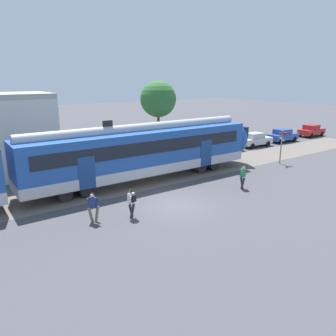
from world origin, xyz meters
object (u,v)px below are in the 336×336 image
object	(u,v)px
parked_car_blue	(283,135)
pedestrian_white	(132,201)
parked_car_red	(311,130)
crossing_signal	(282,142)
commuter_train	(20,169)
parked_car_white	(225,144)
parked_car_silver	(255,140)
pedestrian_navy	(93,205)
pedestrian_green	(242,175)

from	to	relation	value
parked_car_blue	pedestrian_white	bearing A→B (deg)	-160.23
parked_car_red	crossing_signal	bearing A→B (deg)	-156.50
commuter_train	parked_car_blue	world-z (taller)	commuter_train
parked_car_white	parked_car_silver	size ratio (longest dim) A/B	0.98
commuter_train	parked_car_red	world-z (taller)	commuter_train
pedestrian_white	parked_car_silver	xyz separation A→B (m)	(20.91, 9.32, -0.21)
commuter_train	pedestrian_white	bearing A→B (deg)	-51.14
pedestrian_white	parked_car_blue	bearing A→B (deg)	19.77
pedestrian_navy	parked_car_red	size ratio (longest dim) A/B	0.41
crossing_signal	parked_car_white	bearing A→B (deg)	94.75
commuter_train	pedestrian_white	size ratio (longest dim) A/B	22.83
commuter_train	parked_car_white	size ratio (longest dim) A/B	9.50
commuter_train	pedestrian_white	world-z (taller)	commuter_train
pedestrian_white	crossing_signal	xyz separation A→B (m)	(16.76, 2.80, 1.02)
crossing_signal	pedestrian_green	bearing A→B (deg)	-160.47
parked_car_silver	parked_car_red	world-z (taller)	same
crossing_signal	pedestrian_navy	bearing A→B (deg)	-173.37
pedestrian_green	parked_car_white	bearing A→B (deg)	51.23
pedestrian_white	pedestrian_green	world-z (taller)	same
parked_car_silver	crossing_signal	size ratio (longest dim) A/B	1.36
parked_car_silver	pedestrian_white	bearing A→B (deg)	-155.98
pedestrian_navy	parked_car_blue	bearing A→B (deg)	17.30
pedestrian_white	parked_car_white	xyz separation A→B (m)	(16.22, 9.27, -0.21)
pedestrian_green	crossing_signal	size ratio (longest dim) A/B	0.56
parked_car_white	crossing_signal	world-z (taller)	crossing_signal
parked_car_silver	parked_car_red	bearing A→B (deg)	1.09
parked_car_silver	parked_car_white	bearing A→B (deg)	-179.36
pedestrian_navy	parked_car_white	size ratio (longest dim) A/B	0.42
pedestrian_green	parked_car_blue	size ratio (longest dim) A/B	0.41
parked_car_white	parked_car_silver	xyz separation A→B (m)	(4.69, 0.05, 0.00)
parked_car_white	commuter_train	bearing A→B (deg)	-169.92
pedestrian_green	parked_car_blue	world-z (taller)	pedestrian_green
parked_car_blue	pedestrian_navy	bearing A→B (deg)	-162.70
pedestrian_navy	parked_car_red	distance (m)	35.37
commuter_train	parked_car_red	distance (m)	36.99
pedestrian_green	parked_car_silver	distance (m)	15.35
parked_car_white	pedestrian_navy	bearing A→B (deg)	-154.60
pedestrian_green	parked_car_blue	xyz separation A→B (m)	(17.12, 9.34, -0.21)
parked_car_blue	crossing_signal	xyz separation A→B (m)	(-9.10, -6.50, 1.23)
commuter_train	crossing_signal	distance (m)	21.44
commuter_train	crossing_signal	xyz separation A→B (m)	(21.26, -2.78, -0.24)
pedestrian_navy	parked_car_white	bearing A→B (deg)	25.40
parked_car_blue	crossing_signal	distance (m)	11.25
parked_car_blue	parked_car_white	bearing A→B (deg)	-179.83
pedestrian_navy	parked_car_silver	world-z (taller)	pedestrian_navy
pedestrian_navy	parked_car_white	distance (m)	20.15
parked_car_red	crossing_signal	world-z (taller)	crossing_signal
crossing_signal	commuter_train	bearing A→B (deg)	172.55
parked_car_white	parked_car_blue	size ratio (longest dim) A/B	0.98
pedestrian_green	parked_car_white	size ratio (longest dim) A/B	0.42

